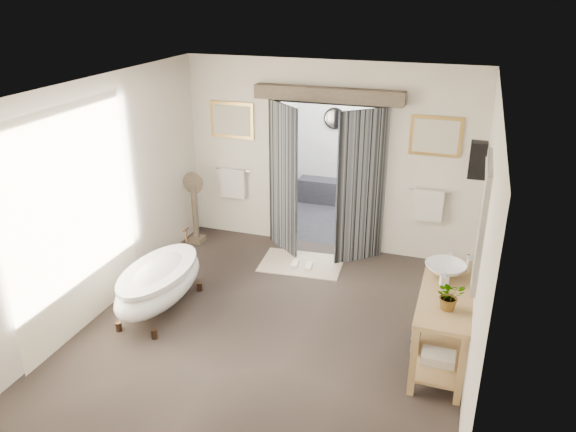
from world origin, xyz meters
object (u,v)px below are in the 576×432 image
object	(u,v)px
rug	(301,264)
basin	(445,270)
vanity	(441,318)
clawfoot_tub	(159,282)

from	to	relation	value
rug	basin	world-z (taller)	basin
vanity	basin	bearing A→B (deg)	94.27
clawfoot_tub	basin	xyz separation A→B (m)	(3.43, 0.45, 0.53)
vanity	rug	bearing A→B (deg)	141.98
vanity	rug	distance (m)	2.73
rug	basin	size ratio (longest dim) A/B	2.59
clawfoot_tub	basin	bearing A→B (deg)	7.47
vanity	basin	xyz separation A→B (m)	(-0.02, 0.33, 0.42)
rug	vanity	bearing A→B (deg)	-38.02
rug	basin	distance (m)	2.64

